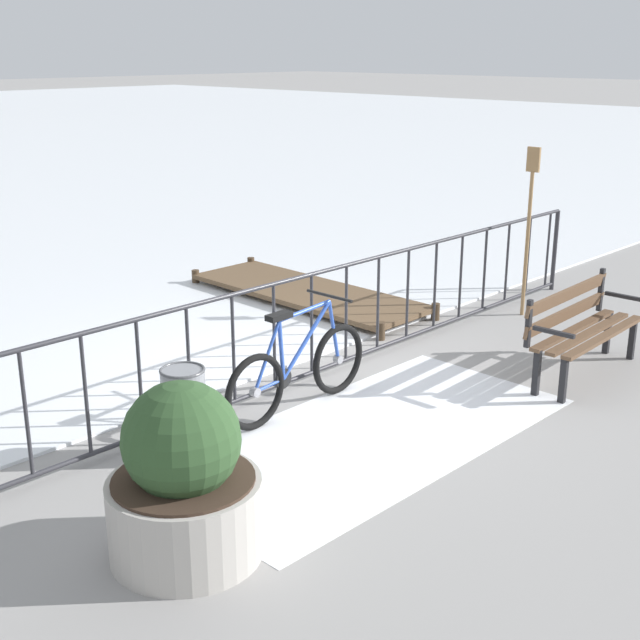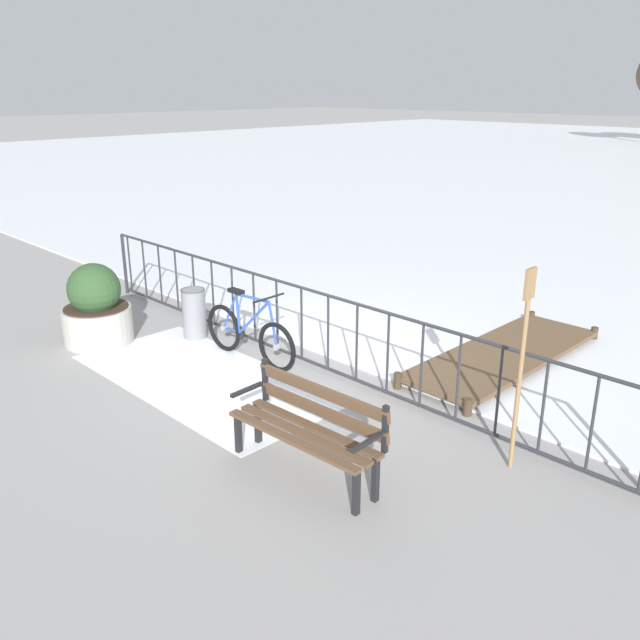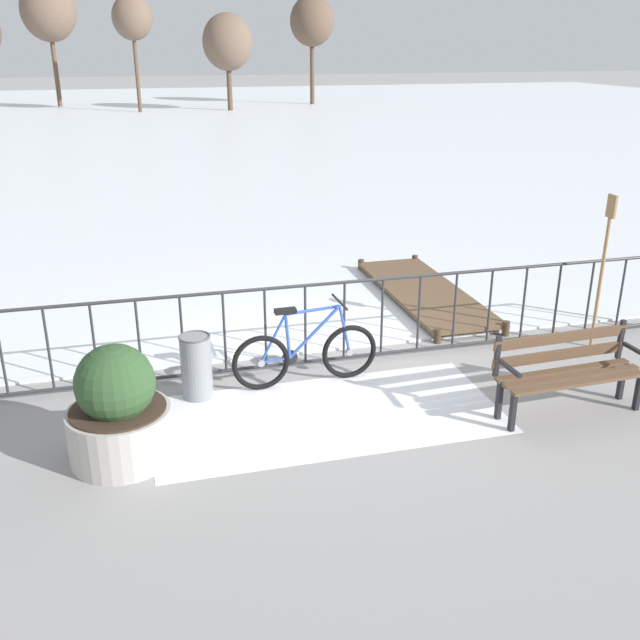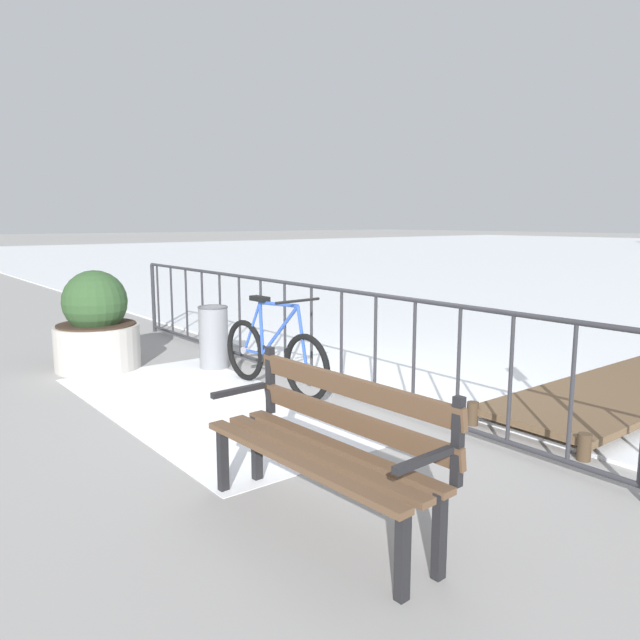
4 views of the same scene
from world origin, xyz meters
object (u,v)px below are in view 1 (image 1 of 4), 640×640
park_bench (580,324)px  planter_with_shrub (184,483)px  oar_upright (529,221)px  bicycle_near_railing (298,371)px  trash_bin (184,412)px

park_bench → planter_with_shrub: bearing=177.2°
planter_with_shrub → oar_upright: (5.88, 1.18, 0.64)m
bicycle_near_railing → planter_with_shrub: size_ratio=1.49×
park_bench → trash_bin: bearing=160.8°
trash_bin → oar_upright: (5.06, 0.10, 0.76)m
planter_with_shrub → trash_bin: (0.82, 1.08, -0.12)m
bicycle_near_railing → oar_upright: (3.83, 0.09, 0.77)m
bicycle_near_railing → park_bench: size_ratio=1.06×
park_bench → oar_upright: size_ratio=0.82×
bicycle_near_railing → planter_with_shrub: 2.33m
trash_bin → oar_upright: size_ratio=0.37×
park_bench → planter_with_shrub: planter_with_shrub is taller
bicycle_near_railing → park_bench: bearing=-27.7°
park_bench → trash_bin: (-3.74, 1.31, -0.14)m
bicycle_near_railing → park_bench: bicycle_near_railing is taller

